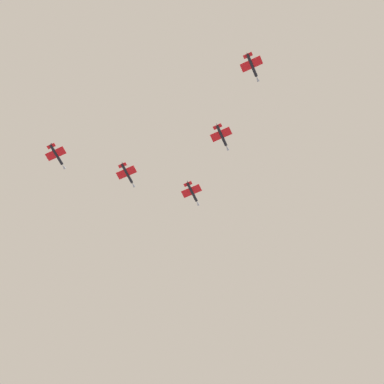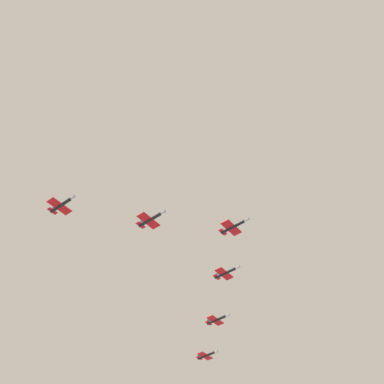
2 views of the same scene
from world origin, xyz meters
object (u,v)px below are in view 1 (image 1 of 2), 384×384
Objects in this scene: jet_lead at (192,192)px; jet_starboard_inner at (222,136)px; jet_starboard_outer at (252,66)px; jet_port_outer at (57,155)px; jet_port_inner at (127,174)px.

jet_lead is 1.00× the size of jet_starboard_inner.
jet_lead is 51.78m from jet_starboard_outer.
jet_lead is 51.78m from jet_port_outer.
jet_port_outer is at bearing 180.00° from jet_starboard_outer.
jet_port_inner reaches higher than jet_lead.
jet_starboard_outer reaches higher than jet_port_outer.
jet_starboard_outer is at bearing -17.46° from jet_port_inner.
jet_starboard_inner is at bearing 17.46° from jet_port_outer.
jet_starboard_outer reaches higher than jet_lead.
jet_port_outer is at bearing -136.66° from jet_port_inner.
jet_port_inner is (-9.33, 23.58, 1.44)m from jet_lead.
jet_port_inner is at bearing 162.54° from jet_starboard_outer.
jet_starboard_outer is (-25.16, -72.66, 1.77)m from jet_port_outer.
jet_lead is 1.00× the size of jet_starboard_outer.
jet_lead is at bearing 137.95° from jet_starboard_outer.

